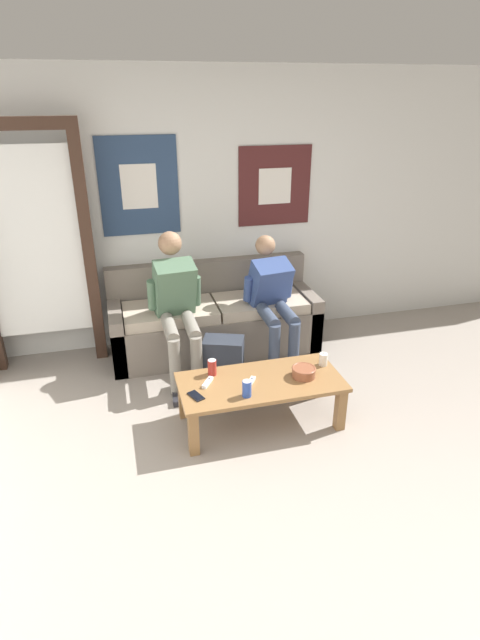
# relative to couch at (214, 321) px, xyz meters

# --- Properties ---
(ground_plane) EXTENTS (18.00, 18.00, 0.00)m
(ground_plane) POSITION_rel_couch_xyz_m (0.08, -2.26, -0.29)
(ground_plane) COLOR gray
(wall_back) EXTENTS (10.00, 0.07, 2.55)m
(wall_back) POSITION_rel_couch_xyz_m (0.08, 0.35, 0.98)
(wall_back) COLOR silver
(wall_back) RESTS_ON ground_plane
(door_frame) EXTENTS (1.00, 0.10, 2.15)m
(door_frame) POSITION_rel_couch_xyz_m (-1.53, 0.13, 0.90)
(door_frame) COLOR #382319
(door_frame) RESTS_ON ground_plane
(couch) EXTENTS (1.97, 0.70, 0.83)m
(couch) POSITION_rel_couch_xyz_m (0.00, 0.00, 0.00)
(couch) COLOR #70665B
(couch) RESTS_ON ground_plane
(coffee_table) EXTENTS (1.22, 0.57, 0.37)m
(coffee_table) POSITION_rel_couch_xyz_m (0.08, -1.28, 0.02)
(coffee_table) COLOR olive
(coffee_table) RESTS_ON ground_plane
(person_seated_adult) EXTENTS (0.47, 0.91, 1.24)m
(person_seated_adult) POSITION_rel_couch_xyz_m (-0.40, -0.35, 0.39)
(person_seated_adult) COLOR gray
(person_seated_adult) RESTS_ON ground_plane
(person_seated_teen) EXTENTS (0.47, 0.88, 1.14)m
(person_seated_teen) POSITION_rel_couch_xyz_m (0.47, -0.35, 0.34)
(person_seated_teen) COLOR #384256
(person_seated_teen) RESTS_ON ground_plane
(backpack) EXTENTS (0.39, 0.33, 0.44)m
(backpack) POSITION_rel_couch_xyz_m (-0.07, -0.69, -0.08)
(backpack) COLOR #282D38
(backpack) RESTS_ON ground_plane
(ceramic_bowl) EXTENTS (0.18, 0.18, 0.08)m
(ceramic_bowl) POSITION_rel_couch_xyz_m (0.40, -1.31, 0.12)
(ceramic_bowl) COLOR brown
(ceramic_bowl) RESTS_ON coffee_table
(pillar_candle) EXTENTS (0.07, 0.07, 0.11)m
(pillar_candle) POSITION_rel_couch_xyz_m (0.62, -1.18, 0.13)
(pillar_candle) COLOR silver
(pillar_candle) RESTS_ON coffee_table
(drink_can_blue) EXTENTS (0.07, 0.07, 0.12)m
(drink_can_blue) POSITION_rel_couch_xyz_m (-0.08, -1.45, 0.14)
(drink_can_blue) COLOR #28479E
(drink_can_blue) RESTS_ON coffee_table
(drink_can_red) EXTENTS (0.07, 0.07, 0.12)m
(drink_can_red) POSITION_rel_couch_xyz_m (-0.25, -1.10, 0.14)
(drink_can_red) COLOR maroon
(drink_can_red) RESTS_ON coffee_table
(game_controller_near_left) EXTENTS (0.11, 0.14, 0.03)m
(game_controller_near_left) POSITION_rel_couch_xyz_m (-0.01, -1.30, 0.09)
(game_controller_near_left) COLOR white
(game_controller_near_left) RESTS_ON coffee_table
(game_controller_near_right) EXTENTS (0.11, 0.14, 0.03)m
(game_controller_near_right) POSITION_rel_couch_xyz_m (-0.31, -1.22, 0.09)
(game_controller_near_right) COLOR white
(game_controller_near_right) RESTS_ON coffee_table
(cell_phone) EXTENTS (0.11, 0.15, 0.01)m
(cell_phone) POSITION_rel_couch_xyz_m (-0.43, -1.36, 0.09)
(cell_phone) COLOR black
(cell_phone) RESTS_ON coffee_table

